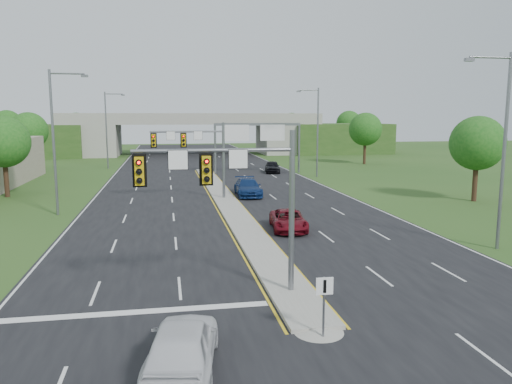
{
  "coord_description": "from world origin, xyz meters",
  "views": [
    {
      "loc": [
        -5.14,
        -19.98,
        7.56
      ],
      "look_at": [
        0.19,
        9.46,
        3.0
      ],
      "focal_mm": 35.0,
      "sensor_mm": 36.0,
      "label": 1
    }
  ],
  "objects": [
    {
      "name": "ground",
      "position": [
        0.0,
        0.0,
        0.0
      ],
      "size": [
        240.0,
        240.0,
        0.0
      ],
      "primitive_type": "plane",
      "color": "#274B1A",
      "rests_on": "ground"
    },
    {
      "name": "lightpole_r_near",
      "position": [
        13.3,
        5.0,
        6.1
      ],
      "size": [
        2.85,
        0.25,
        11.0
      ],
      "color": "slate",
      "rests_on": "ground"
    },
    {
      "name": "signal_mast_near",
      "position": [
        -2.26,
        -0.07,
        4.73
      ],
      "size": [
        6.62,
        0.6,
        7.0
      ],
      "color": "slate",
      "rests_on": "ground"
    },
    {
      "name": "tree_back_b",
      "position": [
        -24.0,
        94.0,
        5.51
      ],
      "size": [
        5.6,
        5.6,
        8.32
      ],
      "color": "#382316",
      "rests_on": "ground"
    },
    {
      "name": "tree_back_c",
      "position": [
        24.0,
        94.0,
        5.51
      ],
      "size": [
        5.6,
        5.6,
        8.32
      ],
      "color": "#382316",
      "rests_on": "ground"
    },
    {
      "name": "tree_l_mid",
      "position": [
        -24.0,
        55.0,
        5.51
      ],
      "size": [
        5.2,
        5.2,
        8.12
      ],
      "color": "#382316",
      "rests_on": "ground"
    },
    {
      "name": "lightpole_r_far",
      "position": [
        13.3,
        40.0,
        6.1
      ],
      "size": [
        2.85,
        0.25,
        11.0
      ],
      "color": "slate",
      "rests_on": "ground"
    },
    {
      "name": "car_far_c",
      "position": [
        8.96,
        45.49,
        0.81
      ],
      "size": [
        2.56,
        4.87,
        1.58
      ],
      "primitive_type": "imported",
      "rotation": [
        0.0,
        0.0,
        -0.15
      ],
      "color": "black",
      "rests_on": "road"
    },
    {
      "name": "signal_mast_far",
      "position": [
        -2.26,
        24.93,
        4.73
      ],
      "size": [
        6.62,
        0.6,
        7.0
      ],
      "color": "slate",
      "rests_on": "ground"
    },
    {
      "name": "lane_markings",
      "position": [
        -0.6,
        28.91,
        0.02
      ],
      "size": [
        23.72,
        160.0,
        0.01
      ],
      "color": "gold",
      "rests_on": "road"
    },
    {
      "name": "median_nose",
      "position": [
        0.0,
        -4.0,
        0.1
      ],
      "size": [
        2.0,
        2.0,
        0.16
      ],
      "primitive_type": "cone",
      "color": "gray",
      "rests_on": "road"
    },
    {
      "name": "overpass",
      "position": [
        0.0,
        80.0,
        3.55
      ],
      "size": [
        80.0,
        14.0,
        8.1
      ],
      "color": "gray",
      "rests_on": "ground"
    },
    {
      "name": "tree_l_near",
      "position": [
        -20.0,
        30.0,
        5.18
      ],
      "size": [
        4.8,
        4.8,
        7.6
      ],
      "color": "#382316",
      "rests_on": "ground"
    },
    {
      "name": "lightpole_l_far",
      "position": [
        -13.3,
        55.0,
        6.1
      ],
      "size": [
        2.85,
        0.25,
        11.0
      ],
      "color": "slate",
      "rests_on": "ground"
    },
    {
      "name": "car_far_b",
      "position": [
        2.49,
        26.56,
        0.84
      ],
      "size": [
        2.47,
        5.71,
        1.64
      ],
      "primitive_type": "imported",
      "rotation": [
        0.0,
        0.0,
        -0.03
      ],
      "color": "navy",
      "rests_on": "road"
    },
    {
      "name": "tree_r_mid",
      "position": [
        26.0,
        55.0,
        5.51
      ],
      "size": [
        5.2,
        5.2,
        8.12
      ],
      "color": "#382316",
      "rests_on": "ground"
    },
    {
      "name": "sign_gantry",
      "position": [
        6.68,
        44.92,
        5.24
      ],
      "size": [
        11.58,
        0.44,
        6.67
      ],
      "color": "slate",
      "rests_on": "ground"
    },
    {
      "name": "tree_back_d",
      "position": [
        38.0,
        94.0,
        5.84
      ],
      "size": [
        6.0,
        6.0,
        8.85
      ],
      "color": "#382316",
      "rests_on": "ground"
    },
    {
      "name": "car_far_a",
      "position": [
        2.8,
        11.72,
        0.68
      ],
      "size": [
        2.72,
        5.0,
        1.33
      ],
      "primitive_type": "imported",
      "rotation": [
        0.0,
        0.0,
        -0.11
      ],
      "color": "#620914",
      "rests_on": "road"
    },
    {
      "name": "keep_right_sign",
      "position": [
        0.0,
        -4.53,
        1.52
      ],
      "size": [
        0.6,
        0.13,
        2.2
      ],
      "color": "slate",
      "rests_on": "ground"
    },
    {
      "name": "median",
      "position": [
        0.0,
        23.0,
        0.1
      ],
      "size": [
        2.0,
        54.0,
        0.16
      ],
      "primitive_type": "cube",
      "color": "gray",
      "rests_on": "road"
    },
    {
      "name": "car_white",
      "position": [
        -4.82,
        -5.97,
        0.86
      ],
      "size": [
        2.72,
        5.16,
        1.67
      ],
      "primitive_type": "imported",
      "rotation": [
        0.0,
        0.0,
        2.99
      ],
      "color": "silver",
      "rests_on": "road"
    },
    {
      "name": "tree_r_near",
      "position": [
        22.0,
        20.0,
        5.18
      ],
      "size": [
        4.8,
        4.8,
        7.6
      ],
      "color": "#382316",
      "rests_on": "ground"
    },
    {
      "name": "tree_back_a",
      "position": [
        -38.0,
        94.0,
        5.84
      ],
      "size": [
        6.0,
        6.0,
        8.85
      ],
      "color": "#382316",
      "rests_on": "ground"
    },
    {
      "name": "road",
      "position": [
        0.0,
        35.0,
        0.01
      ],
      "size": [
        24.0,
        160.0,
        0.02
      ],
      "primitive_type": "cube",
      "color": "black",
      "rests_on": "ground"
    },
    {
      "name": "lightpole_l_mid",
      "position": [
        -13.3,
        20.0,
        6.1
      ],
      "size": [
        2.85,
        0.25,
        11.0
      ],
      "color": "slate",
      "rests_on": "ground"
    }
  ]
}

